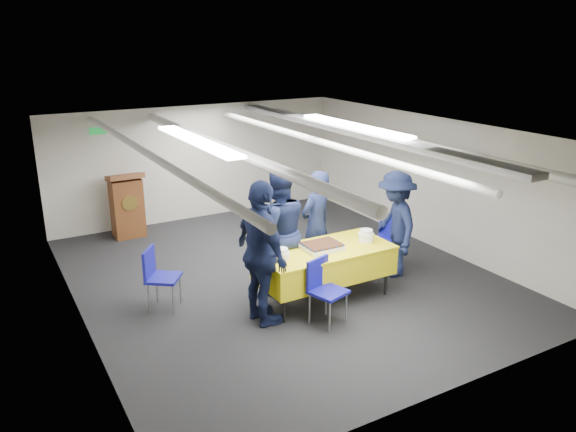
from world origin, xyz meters
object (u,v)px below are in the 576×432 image
object	(u,v)px
serving_table	(324,262)
sailor_a	(316,225)
chair_left	(157,272)
sailor_c	(262,254)
podium	(127,205)
chair_right	(384,236)
sailor_d	(395,224)
sailor_b	(278,232)
sheet_cake	(322,246)
chair_near	(323,284)

from	to	relation	value
serving_table	sailor_a	size ratio (longest dim) A/B	1.14
chair_left	sailor_c	bearing A→B (deg)	-45.25
serving_table	podium	xyz separation A→B (m)	(-1.74, 4.03, 0.05)
chair_right	sailor_c	bearing A→B (deg)	-164.97
podium	sailor_d	world-z (taller)	sailor_d
sailor_d	sailor_a	bearing A→B (deg)	-99.04
sailor_b	sheet_cake	bearing A→B (deg)	138.50
sailor_a	sailor_d	world-z (taller)	sailor_a
chair_right	sailor_c	world-z (taller)	sailor_c
podium	sailor_b	bearing A→B (deg)	-69.89
chair_near	chair_left	bearing A→B (deg)	140.54
serving_table	chair_right	distance (m)	1.57
chair_right	sailor_d	world-z (taller)	sailor_d
podium	sailor_d	size ratio (longest dim) A/B	0.75
chair_near	sailor_c	bearing A→B (deg)	151.58
sheet_cake	chair_right	xyz separation A→B (m)	(1.54, 0.51, -0.28)
sheet_cake	chair_right	size ratio (longest dim) A/B	0.61
sheet_cake	chair_near	distance (m)	0.70
chair_left	sailor_b	bearing A→B (deg)	-12.49
serving_table	sailor_d	xyz separation A→B (m)	(1.42, 0.19, 0.28)
chair_left	sailor_b	size ratio (longest dim) A/B	0.46
chair_left	sailor_d	xyz separation A→B (m)	(3.57, -0.71, 0.30)
chair_left	sailor_c	xyz separation A→B (m)	(1.06, -1.07, 0.43)
chair_left	sailor_c	world-z (taller)	sailor_c
sheet_cake	sailor_a	bearing A→B (deg)	63.15
serving_table	chair_right	xyz separation A→B (m)	(1.49, 0.51, -0.03)
sailor_a	sailor_b	xyz separation A→B (m)	(-0.79, -0.22, 0.09)
sailor_a	podium	bearing A→B (deg)	-75.14
sailor_b	sailor_d	distance (m)	1.92
podium	sailor_b	size ratio (longest dim) A/B	0.67
sheet_cake	sailor_c	distance (m)	1.05
sheet_cake	chair_right	bearing A→B (deg)	18.50
serving_table	chair_left	distance (m)	2.32
chair_right	chair_left	size ratio (longest dim) A/B	1.00
serving_table	chair_near	bearing A→B (deg)	-124.26
sailor_c	sailor_d	distance (m)	2.53
sheet_cake	podium	world-z (taller)	podium
chair_near	sailor_c	xyz separation A→B (m)	(-0.70, 0.38, 0.43)
chair_near	sailor_a	size ratio (longest dim) A/B	0.51
podium	sailor_c	distance (m)	4.28
chair_near	sailor_d	world-z (taller)	sailor_d
podium	sailor_b	world-z (taller)	sailor_b
sheet_cake	sailor_a	distance (m)	0.84
podium	chair_right	xyz separation A→B (m)	(3.23, -3.52, -0.08)
serving_table	sailor_a	world-z (taller)	sailor_a
sailor_d	sailor_c	bearing A→B (deg)	-63.93
sailor_a	sailor_d	bearing A→B (deg)	135.88
chair_right	sailor_a	size ratio (longest dim) A/B	0.51
serving_table	podium	bearing A→B (deg)	113.38
sailor_d	sailor_b	bearing A→B (deg)	-82.32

